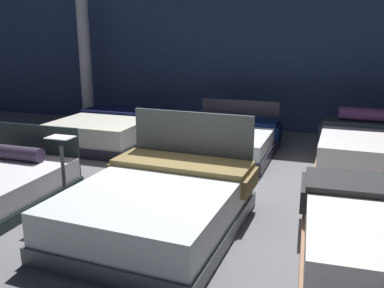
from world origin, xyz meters
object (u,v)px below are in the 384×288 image
bed_4 (227,140)px  bed_3 (111,130)px  bed_5 (371,150)px  support_pillar (84,45)px  bed_1 (158,204)px  price_sign (65,186)px

bed_4 → bed_3: bearing=-177.8°
bed_5 → support_pillar: support_pillar is taller
support_pillar → bed_1: bearing=-50.6°
price_sign → bed_1: bearing=2.7°
bed_5 → support_pillar: (-5.91, 1.52, 1.48)m
bed_1 → support_pillar: bearing=132.2°
bed_4 → price_sign: price_sign is taller
support_pillar → price_sign: bearing=-60.4°
bed_5 → price_sign: price_sign is taller
bed_3 → support_pillar: support_pillar is taller
support_pillar → bed_4: bearing=-22.3°
bed_1 → support_pillar: size_ratio=0.61×
bed_5 → price_sign: bearing=-136.8°
bed_1 → bed_4: bed_1 is taller
bed_1 → bed_3: (-2.20, 2.90, -0.00)m
bed_3 → price_sign: price_sign is taller
bed_3 → support_pillar: 2.59m
bed_5 → support_pillar: 6.27m
bed_4 → support_pillar: 4.23m
bed_3 → bed_4: (2.20, 0.04, -0.03)m
price_sign → bed_3: bearing=110.4°
bed_3 → support_pillar: (-1.46, 1.54, 1.49)m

